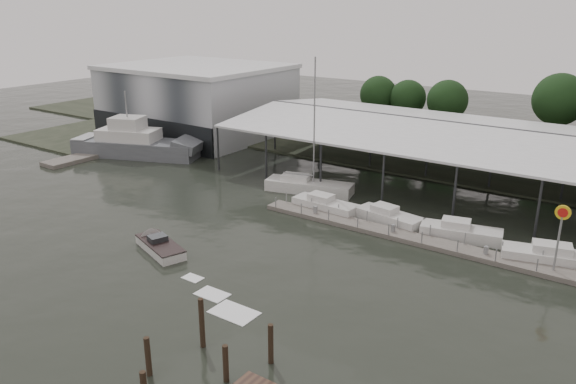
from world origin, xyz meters
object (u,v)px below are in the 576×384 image
Objects in this scene: speedboat_underway at (158,245)px; white_sailboat at (308,186)px; grey_trawler at (137,144)px; shell_fuel_sign at (561,226)px.

white_sailboat is at bearing -76.77° from speedboat_underway.
white_sailboat is (26.62, 0.40, -0.92)m from grey_trawler.
speedboat_underway is at bearing -153.58° from shell_fuel_sign.
grey_trawler is (-52.23, 5.35, -2.35)m from shell_fuel_sign.
grey_trawler is 31.14m from speedboat_underway.
speedboat_underway is at bearing -110.22° from white_sailboat.
white_sailboat is at bearing 167.34° from shell_fuel_sign.
speedboat_underway is at bearing -59.24° from grey_trawler.
shell_fuel_sign is 0.38× the size of white_sailboat.
shell_fuel_sign is at bearing -134.36° from speedboat_underway.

